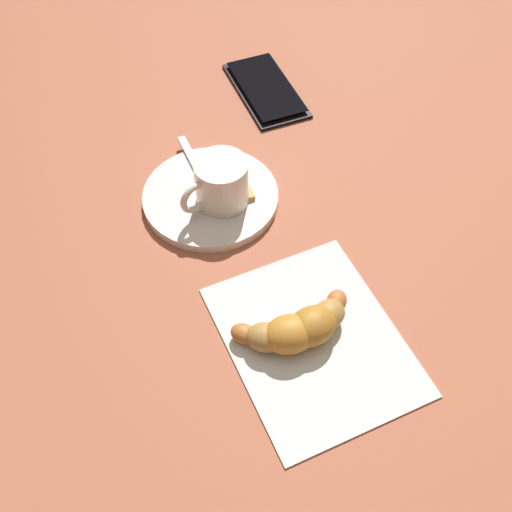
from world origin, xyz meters
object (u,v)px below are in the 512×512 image
(saucer, at_px, (211,197))
(croissant, at_px, (299,328))
(teaspoon, at_px, (205,183))
(cell_phone, at_px, (266,89))
(sugar_packet, at_px, (239,180))
(napkin, at_px, (310,343))
(espresso_cup, at_px, (220,183))

(saucer, relative_size, croissant, 1.23)
(teaspoon, xyz_separation_m, cell_phone, (-0.10, 0.16, -0.01))
(sugar_packet, relative_size, croissant, 0.52)
(croissant, distance_m, cell_phone, 0.36)
(saucer, xyz_separation_m, napkin, (0.20, -0.03, -0.00))
(espresso_cup, relative_size, cell_phone, 0.55)
(sugar_packet, xyz_separation_m, napkin, (0.20, -0.07, -0.01))
(espresso_cup, distance_m, teaspoon, 0.04)
(espresso_cup, height_order, cell_phone, espresso_cup)
(espresso_cup, height_order, croissant, espresso_cup)
(napkin, distance_m, croissant, 0.02)
(napkin, distance_m, cell_phone, 0.37)
(sugar_packet, bearing_deg, saucer, 100.16)
(napkin, bearing_deg, cell_phone, 147.53)
(espresso_cup, bearing_deg, teaspoon, -179.35)
(teaspoon, xyz_separation_m, napkin, (0.22, -0.04, -0.01))
(saucer, distance_m, cell_phone, 0.20)
(napkin, bearing_deg, teaspoon, 170.44)
(saucer, bearing_deg, espresso_cup, 13.86)
(saucer, relative_size, espresso_cup, 1.79)
(saucer, height_order, croissant, croissant)
(espresso_cup, distance_m, napkin, 0.19)
(sugar_packet, xyz_separation_m, cell_phone, (-0.11, 0.13, -0.01))
(teaspoon, bearing_deg, espresso_cup, 0.65)
(espresso_cup, relative_size, croissant, 0.69)
(sugar_packet, relative_size, cell_phone, 0.41)
(espresso_cup, xyz_separation_m, cell_phone, (-0.12, 0.16, -0.03))
(saucer, distance_m, napkin, 0.21)
(espresso_cup, relative_size, sugar_packet, 1.32)
(cell_phone, bearing_deg, napkin, -32.47)
(espresso_cup, relative_size, teaspoon, 0.68)
(saucer, distance_m, sugar_packet, 0.04)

